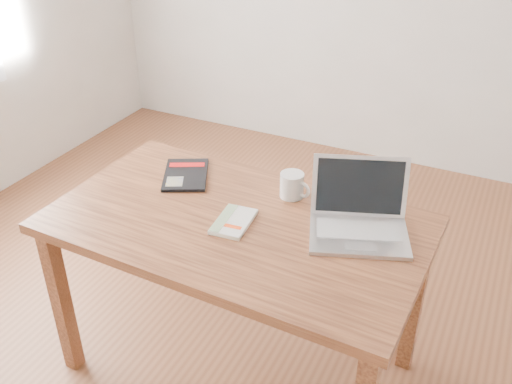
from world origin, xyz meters
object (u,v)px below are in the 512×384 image
at_px(laptop, 359,218).
at_px(white_guidebook, 234,222).
at_px(black_guidebook, 186,175).
at_px(desk, 237,240).
at_px(coffee_mug, 293,185).

bearing_deg(laptop, white_guidebook, -179.19).
relative_size(white_guidebook, laptop, 0.49).
relative_size(black_guidebook, laptop, 0.75).
height_order(white_guidebook, laptop, laptop).
relative_size(desk, coffee_mug, 10.63).
bearing_deg(coffee_mug, black_guidebook, -159.10).
height_order(desk, laptop, laptop).
height_order(desk, coffee_mug, coffee_mug).
relative_size(desk, laptop, 3.34).
bearing_deg(laptop, black_guidebook, 155.09).
bearing_deg(coffee_mug, white_guidebook, -98.34).
distance_m(desk, laptop, 0.46).
bearing_deg(desk, laptop, 19.67).
bearing_deg(black_guidebook, white_guidebook, -60.06).
distance_m(white_guidebook, coffee_mug, 0.30).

